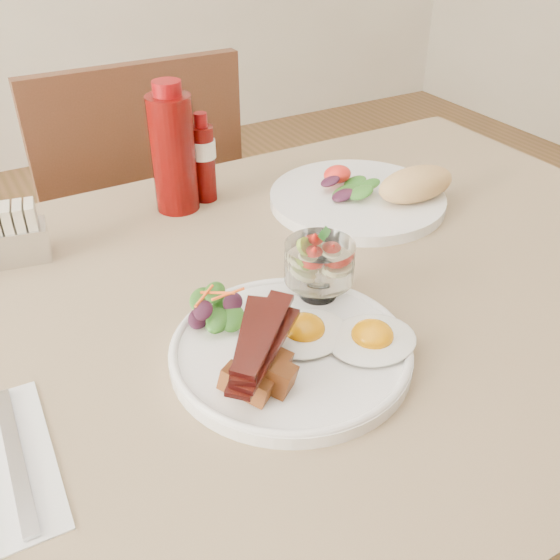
{
  "coord_description": "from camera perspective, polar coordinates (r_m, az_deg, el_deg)",
  "views": [
    {
      "loc": [
        -0.34,
        -0.59,
        1.23
      ],
      "look_at": [
        -0.03,
        -0.05,
        0.82
      ],
      "focal_mm": 40.0,
      "sensor_mm": 36.0,
      "label": 1
    }
  ],
  "objects": [
    {
      "name": "table",
      "position": [
        0.88,
        0.06,
        -6.07
      ],
      "size": [
        1.33,
        0.88,
        0.75
      ],
      "color": "#512B19",
      "rests_on": "ground"
    },
    {
      "name": "chair_far",
      "position": [
        1.48,
        -12.85,
        4.29
      ],
      "size": [
        0.42,
        0.42,
        0.93
      ],
      "color": "#512B19",
      "rests_on": "ground"
    },
    {
      "name": "main_plate",
      "position": [
        0.73,
        0.98,
        -6.54
      ],
      "size": [
        0.28,
        0.28,
        0.02
      ],
      "primitive_type": "cylinder",
      "color": "white",
      "rests_on": "table"
    },
    {
      "name": "fried_eggs",
      "position": [
        0.73,
        5.31,
        -4.96
      ],
      "size": [
        0.17,
        0.15,
        0.03
      ],
      "rotation": [
        0.0,
        0.0,
        -0.04
      ],
      "color": "white",
      "rests_on": "main_plate"
    },
    {
      "name": "bacon_potato_pile",
      "position": [
        0.66,
        -1.77,
        -7.13
      ],
      "size": [
        0.12,
        0.12,
        0.06
      ],
      "rotation": [
        0.0,
        0.0,
        0.35
      ],
      "color": "brown",
      "rests_on": "main_plate"
    },
    {
      "name": "side_salad",
      "position": [
        0.75,
        -5.8,
        -2.79
      ],
      "size": [
        0.08,
        0.08,
        0.04
      ],
      "rotation": [
        0.0,
        0.0,
        0.29
      ],
      "color": "#1D5216",
      "rests_on": "main_plate"
    },
    {
      "name": "fruit_cup",
      "position": [
        0.78,
        3.6,
        1.62
      ],
      "size": [
        0.09,
        0.09,
        0.09
      ],
      "rotation": [
        0.0,
        0.0,
        0.2
      ],
      "color": "white",
      "rests_on": "main_plate"
    },
    {
      "name": "second_plate",
      "position": [
        1.06,
        8.31,
        7.81
      ],
      "size": [
        0.3,
        0.29,
        0.07
      ],
      "rotation": [
        0.0,
        0.0,
        -0.25
      ],
      "color": "white",
      "rests_on": "table"
    },
    {
      "name": "ketchup_bottle",
      "position": [
        1.02,
        -9.74,
        11.49
      ],
      "size": [
        0.08,
        0.08,
        0.21
      ],
      "rotation": [
        0.0,
        0.0,
        0.21
      ],
      "color": "#500604",
      "rests_on": "table"
    },
    {
      "name": "hot_sauce_bottle",
      "position": [
        1.06,
        -7.03,
        10.93
      ],
      "size": [
        0.06,
        0.06,
        0.15
      ],
      "rotation": [
        0.0,
        0.0,
        0.37
      ],
      "color": "#500604",
      "rests_on": "table"
    },
    {
      "name": "sugar_caddy",
      "position": [
        0.96,
        -23.25,
        3.65
      ],
      "size": [
        0.1,
        0.07,
        0.09
      ],
      "rotation": [
        0.0,
        0.0,
        -0.19
      ],
      "color": "silver",
      "rests_on": "table"
    }
  ]
}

